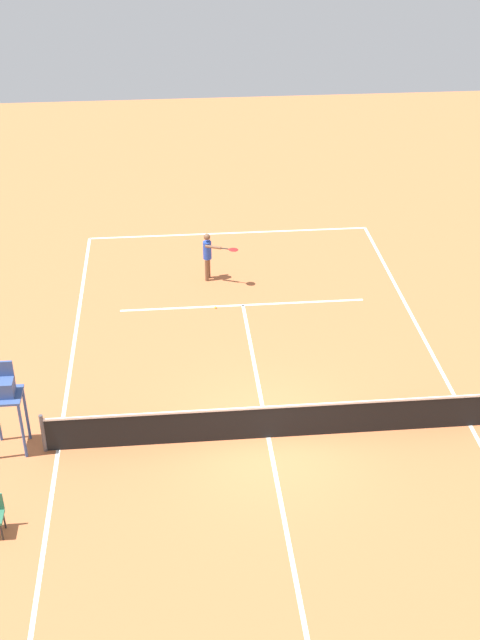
# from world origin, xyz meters

# --- Properties ---
(ground_plane) EXTENTS (60.00, 60.00, 0.00)m
(ground_plane) POSITION_xyz_m (0.00, 0.00, 0.00)
(ground_plane) COLOR #C66B3D
(court_lines) EXTENTS (10.42, 24.23, 0.01)m
(court_lines) POSITION_xyz_m (0.00, 0.00, 0.00)
(court_lines) COLOR white
(court_lines) RESTS_ON ground
(tennis_net) EXTENTS (11.02, 0.10, 1.07)m
(tennis_net) POSITION_xyz_m (0.00, 0.00, 0.50)
(tennis_net) COLOR #4C4C51
(tennis_net) RESTS_ON ground
(player_serving) EXTENTS (1.16, 0.94, 1.67)m
(player_serving) POSITION_xyz_m (0.96, -8.47, 0.99)
(player_serving) COLOR brown
(player_serving) RESTS_ON ground
(tennis_ball) EXTENTS (0.07, 0.07, 0.07)m
(tennis_ball) POSITION_xyz_m (0.88, -6.52, 0.03)
(tennis_ball) COLOR #CCE033
(tennis_ball) RESTS_ON ground
(umpire_chair) EXTENTS (0.80, 0.80, 2.41)m
(umpire_chair) POSITION_xyz_m (6.24, -0.18, 1.61)
(umpire_chair) COLOR #38518C
(umpire_chair) RESTS_ON ground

